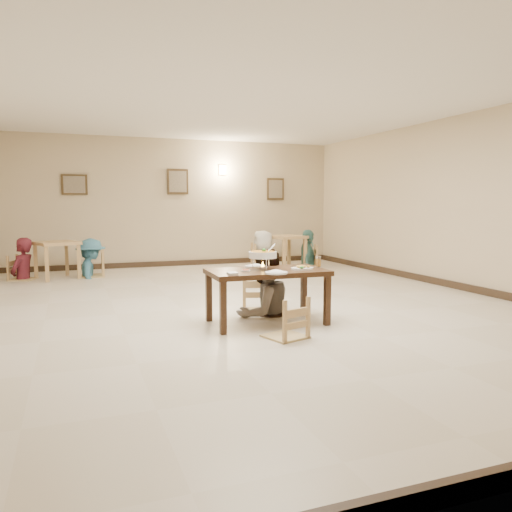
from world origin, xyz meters
name	(u,v)px	position (x,y,z in m)	size (l,w,h in m)	color
floor	(241,305)	(0.00, 0.00, 0.00)	(10.00, 10.00, 0.00)	beige
ceiling	(241,95)	(0.00, 0.00, 3.00)	(10.00, 10.00, 0.00)	silver
wall_back	(174,203)	(0.00, 5.00, 1.50)	(10.00, 10.00, 0.00)	#C9B491
wall_right	(462,203)	(4.00, 0.00, 1.50)	(10.00, 10.00, 0.00)	#C9B491
baseboard_back	(175,263)	(0.00, 4.97, 0.06)	(8.00, 0.06, 0.12)	#302217
baseboard_right	(457,286)	(3.97, 0.00, 0.06)	(0.06, 10.00, 0.12)	#302217
picture_a	(74,185)	(-2.20, 4.96, 1.90)	(0.55, 0.04, 0.45)	#3A2A18
picture_b	(178,182)	(0.10, 4.96, 2.00)	(0.50, 0.04, 0.60)	#3A2A18
picture_c	(275,189)	(2.60, 4.96, 1.85)	(0.45, 0.04, 0.55)	#3A2A18
wall_sconce	(222,170)	(1.20, 4.96, 2.30)	(0.16, 0.05, 0.22)	#FFD88C
main_table	(267,276)	(-0.06, -1.16, 0.59)	(1.45, 0.84, 0.67)	#3A2314
chair_far	(259,277)	(0.07, -0.54, 0.49)	(0.46, 0.46, 0.98)	tan
chair_near	(285,299)	(-0.12, -1.86, 0.44)	(0.41, 0.41, 0.87)	tan
main_diner	(264,249)	(0.10, -0.66, 0.88)	(0.85, 0.66, 1.75)	gray
curry_warmer	(263,255)	(-0.11, -1.14, 0.85)	(0.39, 0.35, 0.31)	silver
rice_plate_far	(255,266)	(-0.11, -0.87, 0.69)	(0.26, 0.26, 0.06)	white
rice_plate_near	(276,272)	(-0.09, -1.52, 0.69)	(0.26, 0.26, 0.06)	white
fried_plate	(302,268)	(0.35, -1.31, 0.69)	(0.29, 0.29, 0.06)	white
chili_dish	(246,271)	(-0.36, -1.22, 0.68)	(0.11, 0.11, 0.02)	white
napkin_cutlery	(233,273)	(-0.59, -1.42, 0.68)	(0.14, 0.22, 0.03)	white
drink_glass	(318,262)	(0.66, -1.13, 0.74)	(0.07, 0.07, 0.14)	white
bg_table_left	(57,248)	(-2.58, 3.73, 0.60)	(0.96, 0.96, 0.74)	tan
bg_table_right	(287,241)	(2.42, 3.83, 0.60)	(0.89, 0.89, 0.74)	tan
bg_chair_ll	(22,257)	(-3.22, 3.81, 0.45)	(0.43, 0.43, 0.91)	tan
bg_chair_lr	(91,251)	(-1.95, 3.80, 0.53)	(0.50, 0.50, 1.07)	tan
bg_chair_rl	(263,245)	(1.85, 3.88, 0.53)	(0.50, 0.50, 1.07)	tan
bg_chair_rr	(308,246)	(2.99, 3.88, 0.47)	(0.44, 0.44, 0.93)	tan
bg_diner_a	(21,238)	(-3.22, 3.81, 0.83)	(0.60, 0.40, 1.65)	#561924
bg_diner_b	(90,238)	(-1.95, 3.80, 0.78)	(1.01, 0.58, 1.56)	teal
bg_diner_c	(263,231)	(1.85, 3.88, 0.86)	(0.84, 0.55, 1.73)	silver
bg_diner_d	(308,230)	(2.99, 3.88, 0.87)	(1.02, 0.42, 1.74)	teal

